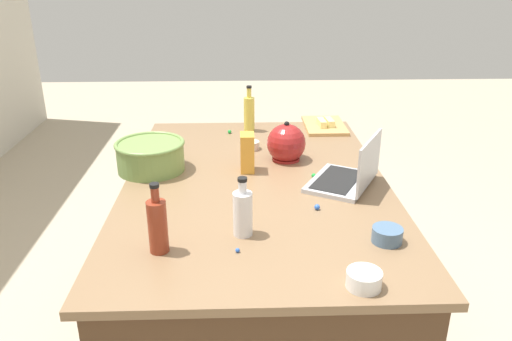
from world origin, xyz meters
The scene contains 21 objects.
island_counter centered at (0.00, 0.00, 0.45)m, with size 1.68×1.10×0.90m.
laptop centered at (-0.06, -0.38, 0.95)m, with size 0.38×0.35×0.22m.
mixing_bowl_large centered at (0.14, 0.46, 0.97)m, with size 0.31×0.31×0.13m.
bottle_soy centered at (-0.54, 0.33, 0.99)m, with size 0.06×0.06×0.24m.
bottle_oil centered at (0.69, 0.01, 1.00)m, with size 0.06×0.06×0.25m.
bottle_vinegar centered at (-0.44, 0.06, 0.98)m, with size 0.07×0.07×0.21m.
kettle centered at (0.25, -0.15, 0.98)m, with size 0.21×0.18×0.20m.
cutting_board centered at (0.74, -0.41, 0.91)m, with size 0.33×0.22×0.02m, color tan.
butter_stick_left centered at (0.72, -0.43, 0.94)m, with size 0.11×0.04×0.04m, color #F4E58C.
butter_stick_right centered at (0.71, -0.39, 0.94)m, with size 0.11×0.04×0.04m, color #F4E58C.
ramekin_small centered at (0.40, 0.01, 0.92)m, with size 0.08×0.08×0.04m, color beige.
ramekin_medium centered at (-0.75, -0.28, 0.93)m, with size 0.10×0.10×0.05m, color white.
ramekin_wide centered at (-0.51, -0.42, 0.93)m, with size 0.10×0.10×0.05m, color slate.
kitchen_timer centered at (0.52, -0.17, 0.94)m, with size 0.07×0.07×0.08m.
candy_bag centered at (0.12, 0.03, 0.99)m, with size 0.09×0.06×0.17m, color gold.
candy_0 centered at (-0.27, -0.22, 0.91)m, with size 0.02×0.02×0.02m, color blue.
candy_1 centered at (-0.56, 0.08, 0.91)m, with size 0.01×0.01×0.01m, color blue.
candy_2 centered at (0.38, 0.38, 0.91)m, with size 0.02×0.02×0.02m, color blue.
candy_3 centered at (-0.01, -0.28, 0.91)m, with size 0.02×0.02×0.02m, color red.
candy_4 centered at (0.03, -0.25, 0.91)m, with size 0.02×0.02×0.02m, color green.
candy_5 centered at (0.65, 0.12, 0.91)m, with size 0.02×0.02×0.02m, color green.
Camera 1 is at (-1.94, 0.07, 1.76)m, focal length 35.39 mm.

